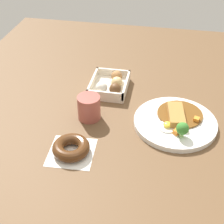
% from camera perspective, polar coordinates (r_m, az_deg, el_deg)
% --- Properties ---
extents(ground_plane, '(1.60, 1.60, 0.00)m').
position_cam_1_polar(ground_plane, '(1.13, 6.87, -1.03)').
color(ground_plane, brown).
extents(curry_plate, '(0.28, 0.28, 0.07)m').
position_cam_1_polar(curry_plate, '(1.11, 11.15, -1.66)').
color(curry_plate, white).
rests_on(curry_plate, ground_plane).
extents(donut_box, '(0.18, 0.14, 0.06)m').
position_cam_1_polar(donut_box, '(1.25, -0.21, 4.75)').
color(donut_box, beige).
rests_on(donut_box, ground_plane).
extents(chocolate_ring_donut, '(0.14, 0.14, 0.04)m').
position_cam_1_polar(chocolate_ring_donut, '(0.99, -7.21, -6.30)').
color(chocolate_ring_donut, white).
rests_on(chocolate_ring_donut, ground_plane).
extents(coffee_mug, '(0.08, 0.08, 0.09)m').
position_cam_1_polar(coffee_mug, '(1.10, -4.07, 0.80)').
color(coffee_mug, '#9E4C42').
rests_on(coffee_mug, ground_plane).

